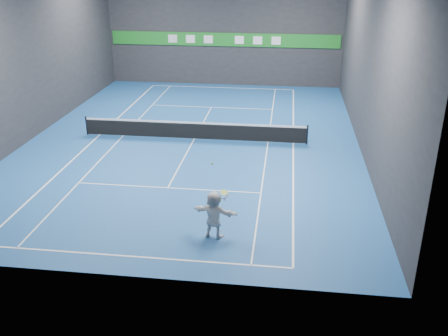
# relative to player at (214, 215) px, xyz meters

# --- Properties ---
(ground) EXTENTS (26.00, 26.00, 0.00)m
(ground) POSITION_rel_player_xyz_m (-2.62, 10.22, -0.90)
(ground) COLOR #194B8D
(ground) RESTS_ON ground
(wall_back) EXTENTS (18.00, 0.10, 9.00)m
(wall_back) POSITION_rel_player_xyz_m (-2.62, 23.22, 3.60)
(wall_back) COLOR #27272A
(wall_back) RESTS_ON ground
(wall_front) EXTENTS (18.00, 0.10, 9.00)m
(wall_front) POSITION_rel_player_xyz_m (-2.62, -2.78, 3.60)
(wall_front) COLOR #27272A
(wall_front) RESTS_ON ground
(wall_left) EXTENTS (0.10, 26.00, 9.00)m
(wall_left) POSITION_rel_player_xyz_m (-11.62, 10.22, 3.60)
(wall_left) COLOR #27272A
(wall_left) RESTS_ON ground
(wall_right) EXTENTS (0.10, 26.00, 9.00)m
(wall_right) POSITION_rel_player_xyz_m (6.38, 10.22, 3.60)
(wall_right) COLOR #27272A
(wall_right) RESTS_ON ground
(baseline_near) EXTENTS (10.98, 0.08, 0.01)m
(baseline_near) POSITION_rel_player_xyz_m (-2.62, -1.67, -0.89)
(baseline_near) COLOR white
(baseline_near) RESTS_ON ground
(baseline_far) EXTENTS (10.98, 0.08, 0.01)m
(baseline_far) POSITION_rel_player_xyz_m (-2.62, 22.11, -0.89)
(baseline_far) COLOR white
(baseline_far) RESTS_ON ground
(sideline_doubles_left) EXTENTS (0.08, 23.78, 0.01)m
(sideline_doubles_left) POSITION_rel_player_xyz_m (-8.11, 10.22, -0.89)
(sideline_doubles_left) COLOR white
(sideline_doubles_left) RESTS_ON ground
(sideline_doubles_right) EXTENTS (0.08, 23.78, 0.01)m
(sideline_doubles_right) POSITION_rel_player_xyz_m (2.87, 10.22, -0.89)
(sideline_doubles_right) COLOR white
(sideline_doubles_right) RESTS_ON ground
(sideline_singles_left) EXTENTS (0.06, 23.78, 0.01)m
(sideline_singles_left) POSITION_rel_player_xyz_m (-6.73, 10.22, -0.89)
(sideline_singles_left) COLOR white
(sideline_singles_left) RESTS_ON ground
(sideline_singles_right) EXTENTS (0.06, 23.78, 0.01)m
(sideline_singles_right) POSITION_rel_player_xyz_m (1.49, 10.22, -0.89)
(sideline_singles_right) COLOR white
(sideline_singles_right) RESTS_ON ground
(service_line_near) EXTENTS (8.23, 0.06, 0.01)m
(service_line_near) POSITION_rel_player_xyz_m (-2.62, 3.82, -0.89)
(service_line_near) COLOR white
(service_line_near) RESTS_ON ground
(service_line_far) EXTENTS (8.23, 0.06, 0.01)m
(service_line_far) POSITION_rel_player_xyz_m (-2.62, 16.62, -0.89)
(service_line_far) COLOR white
(service_line_far) RESTS_ON ground
(center_service_line) EXTENTS (0.06, 12.80, 0.01)m
(center_service_line) POSITION_rel_player_xyz_m (-2.62, 10.22, -0.89)
(center_service_line) COLOR white
(center_service_line) RESTS_ON ground
(player) EXTENTS (1.73, 0.85, 1.79)m
(player) POSITION_rel_player_xyz_m (0.00, 0.00, 0.00)
(player) COLOR white
(player) RESTS_ON ground
(tennis_ball) EXTENTS (0.07, 0.07, 0.07)m
(tennis_ball) POSITION_rel_player_xyz_m (-0.08, 0.22, 1.89)
(tennis_ball) COLOR #C3DF25
(tennis_ball) RESTS_ON player
(tennis_net) EXTENTS (12.50, 0.10, 1.07)m
(tennis_net) POSITION_rel_player_xyz_m (-2.62, 10.22, -0.36)
(tennis_net) COLOR black
(tennis_net) RESTS_ON ground
(sponsor_banner) EXTENTS (17.64, 0.11, 1.00)m
(sponsor_banner) POSITION_rel_player_xyz_m (-2.62, 23.15, 2.60)
(sponsor_banner) COLOR #1C8124
(sponsor_banner) RESTS_ON wall_back
(tennis_racket) EXTENTS (0.42, 0.38, 0.49)m
(tennis_racket) POSITION_rel_player_xyz_m (0.35, 0.05, 0.75)
(tennis_racket) COLOR red
(tennis_racket) RESTS_ON player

